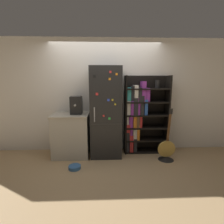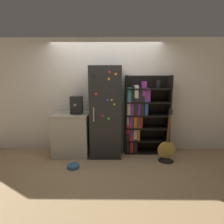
{
  "view_description": "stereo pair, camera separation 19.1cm",
  "coord_description": "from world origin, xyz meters",
  "px_view_note": "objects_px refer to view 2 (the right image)",
  "views": [
    {
      "loc": [
        -0.02,
        -3.63,
        1.66
      ],
      "look_at": [
        0.14,
        0.15,
        0.97
      ],
      "focal_mm": 28.0,
      "sensor_mm": 36.0,
      "label": 1
    },
    {
      "loc": [
        0.17,
        -3.63,
        1.66
      ],
      "look_at": [
        0.14,
        0.15,
        0.97
      ],
      "focal_mm": 28.0,
      "sensor_mm": 36.0,
      "label": 2
    }
  ],
  "objects_px": {
    "refrigerator": "(106,112)",
    "espresso_machine": "(77,105)",
    "bookshelf": "(141,115)",
    "guitar": "(166,153)",
    "pet_bowl": "(73,166)"
  },
  "relations": [
    {
      "from": "refrigerator",
      "to": "espresso_machine",
      "type": "bearing_deg",
      "value": 178.73
    },
    {
      "from": "guitar",
      "to": "pet_bowl",
      "type": "xyz_separation_m",
      "value": [
        -1.87,
        -0.31,
        -0.13
      ]
    },
    {
      "from": "refrigerator",
      "to": "guitar",
      "type": "xyz_separation_m",
      "value": [
        1.27,
        -0.35,
        -0.81
      ]
    },
    {
      "from": "refrigerator",
      "to": "bookshelf",
      "type": "xyz_separation_m",
      "value": [
        0.79,
        0.16,
        -0.1
      ]
    },
    {
      "from": "refrigerator",
      "to": "pet_bowl",
      "type": "distance_m",
      "value": 1.3
    },
    {
      "from": "refrigerator",
      "to": "espresso_machine",
      "type": "xyz_separation_m",
      "value": [
        -0.64,
        0.01,
        0.16
      ]
    },
    {
      "from": "guitar",
      "to": "pet_bowl",
      "type": "bearing_deg",
      "value": -170.52
    },
    {
      "from": "refrigerator",
      "to": "bookshelf",
      "type": "distance_m",
      "value": 0.81
    },
    {
      "from": "refrigerator",
      "to": "pet_bowl",
      "type": "bearing_deg",
      "value": -132.54
    },
    {
      "from": "refrigerator",
      "to": "espresso_machine",
      "type": "distance_m",
      "value": 0.66
    },
    {
      "from": "refrigerator",
      "to": "espresso_machine",
      "type": "relative_size",
      "value": 5.06
    },
    {
      "from": "bookshelf",
      "to": "espresso_machine",
      "type": "distance_m",
      "value": 1.46
    },
    {
      "from": "refrigerator",
      "to": "guitar",
      "type": "relative_size",
      "value": 1.74
    },
    {
      "from": "espresso_machine",
      "to": "guitar",
      "type": "bearing_deg",
      "value": -10.68
    },
    {
      "from": "espresso_machine",
      "to": "guitar",
      "type": "height_order",
      "value": "espresso_machine"
    }
  ]
}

